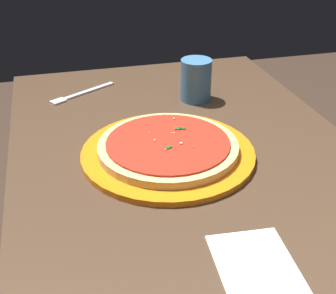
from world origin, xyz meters
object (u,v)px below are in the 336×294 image
Objects in this scene: cup_tall_drink at (196,80)px; serving_plate at (168,153)px; fork at (80,94)px; pizza at (168,146)px; napkin_folded_right at (254,269)px.

serving_plate is at bearing -28.55° from cup_tall_drink.
fork is at bearing -158.14° from serving_plate.
fork is (-0.35, -0.14, -0.02)m from pizza.
fork is (-0.10, -0.27, -0.05)m from cup_tall_drink.
serving_plate is 0.33m from napkin_folded_right.
pizza is at bearing 138.42° from serving_plate.
pizza is (-0.00, 0.00, 0.02)m from serving_plate.
serving_plate is at bearing 21.86° from fork.
cup_tall_drink reaches higher than pizza.
cup_tall_drink is (-0.25, 0.13, 0.04)m from serving_plate.
serving_plate is 0.37m from fork.
napkin_folded_right is 0.70m from fork.
fork reaches higher than napkin_folded_right.
cup_tall_drink reaches higher than serving_plate.
pizza is 0.33m from napkin_folded_right.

